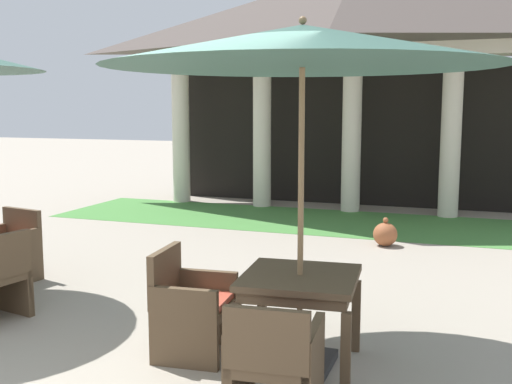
{
  "coord_description": "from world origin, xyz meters",
  "views": [
    {
      "loc": [
        2.21,
        -2.75,
        2.01
      ],
      "look_at": [
        0.32,
        2.56,
        1.23
      ],
      "focal_mm": 42.92,
      "sensor_mm": 36.0,
      "label": 1
    }
  ],
  "objects": [
    {
      "name": "background_pavilion",
      "position": [
        -0.0,
        9.02,
        3.5
      ],
      "size": [
        8.47,
        3.03,
        4.53
      ],
      "color": "beige",
      "rests_on": "ground"
    },
    {
      "name": "lawn_strip",
      "position": [
        0.0,
        7.69,
        0.0
      ],
      "size": [
        10.27,
        2.48,
        0.01
      ],
      "primitive_type": "cube",
      "color": "#47843D",
      "rests_on": "ground"
    },
    {
      "name": "patio_chair_near_foreground_north",
      "position": [
        -2.83,
        2.85,
        0.4
      ],
      "size": [
        0.71,
        0.61,
        0.82
      ],
      "rotation": [
        0.0,
        0.0,
        -3.32
      ],
      "color": "brown",
      "rests_on": "ground"
    },
    {
      "name": "patio_table_mid_left",
      "position": [
        1.0,
        1.67,
        0.63
      ],
      "size": [
        0.95,
        0.95,
        0.73
      ],
      "rotation": [
        0.0,
        0.0,
        0.09
      ],
      "color": "brown",
      "rests_on": "ground"
    },
    {
      "name": "patio_umbrella_mid_left",
      "position": [
        1.0,
        1.67,
        2.43
      ],
      "size": [
        2.95,
        2.95,
        2.66
      ],
      "color": "#2D2D2D",
      "rests_on": "ground"
    },
    {
      "name": "patio_chair_mid_left_south",
      "position": [
        1.08,
        0.78,
        0.39
      ],
      "size": [
        0.6,
        0.63,
        0.83
      ],
      "rotation": [
        0.0,
        0.0,
        0.09
      ],
      "color": "brown",
      "rests_on": "ground"
    },
    {
      "name": "patio_chair_mid_left_west",
      "position": [
        0.1,
        1.59,
        0.4
      ],
      "size": [
        0.62,
        0.65,
        0.87
      ],
      "rotation": [
        0.0,
        0.0,
        -1.48
      ],
      "color": "brown",
      "rests_on": "ground"
    },
    {
      "name": "terracotta_urn",
      "position": [
        1.06,
        6.11,
        0.17
      ],
      "size": [
        0.35,
        0.35,
        0.42
      ],
      "color": "#9E5633",
      "rests_on": "ground"
    }
  ]
}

